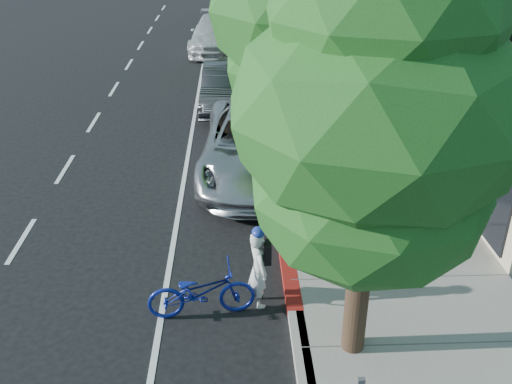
{
  "coord_description": "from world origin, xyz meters",
  "views": [
    {
      "loc": [
        -1.1,
        -9.63,
        7.21
      ],
      "look_at": [
        -0.66,
        1.68,
        1.35
      ],
      "focal_mm": 40.0,
      "sensor_mm": 36.0,
      "label": 1
    }
  ],
  "objects_px": {
    "dark_sedan": "(224,87)",
    "street_tree_1": "(319,10)",
    "street_tree_0": "(375,117)",
    "dark_suv_far": "(243,21)",
    "silver_suv": "(256,144)",
    "cyclist": "(258,269)",
    "bicycle": "(201,291)",
    "white_pickup": "(215,34)",
    "pedestrian": "(317,133)"
  },
  "relations": [
    {
      "from": "dark_sedan",
      "to": "street_tree_1",
      "type": "bearing_deg",
      "value": -70.59
    },
    {
      "from": "street_tree_0",
      "to": "dark_suv_far",
      "type": "relative_size",
      "value": 1.56
    },
    {
      "from": "silver_suv",
      "to": "cyclist",
      "type": "bearing_deg",
      "value": -88.1
    },
    {
      "from": "bicycle",
      "to": "dark_suv_far",
      "type": "height_order",
      "value": "dark_suv_far"
    },
    {
      "from": "white_pickup",
      "to": "dark_suv_far",
      "type": "xyz_separation_m",
      "value": [
        1.56,
        3.75,
        -0.07
      ]
    },
    {
      "from": "silver_suv",
      "to": "street_tree_0",
      "type": "bearing_deg",
      "value": -75.62
    },
    {
      "from": "dark_sedan",
      "to": "silver_suv",
      "type": "bearing_deg",
      "value": -78.86
    },
    {
      "from": "dark_sedan",
      "to": "cyclist",
      "type": "bearing_deg",
      "value": -84.45
    },
    {
      "from": "cyclist",
      "to": "silver_suv",
      "type": "bearing_deg",
      "value": -19.01
    },
    {
      "from": "dark_suv_far",
      "to": "white_pickup",
      "type": "bearing_deg",
      "value": -119.48
    },
    {
      "from": "street_tree_0",
      "to": "pedestrian",
      "type": "height_order",
      "value": "street_tree_0"
    },
    {
      "from": "bicycle",
      "to": "white_pickup",
      "type": "bearing_deg",
      "value": -5.87
    },
    {
      "from": "bicycle",
      "to": "pedestrian",
      "type": "height_order",
      "value": "pedestrian"
    },
    {
      "from": "street_tree_1",
      "to": "bicycle",
      "type": "xyz_separation_m",
      "value": [
        -2.7,
        -4.84,
        -4.34
      ]
    },
    {
      "from": "bicycle",
      "to": "dark_suv_far",
      "type": "xyz_separation_m",
      "value": [
        1.3,
        25.32,
        0.24
      ]
    },
    {
      "from": "dark_suv_far",
      "to": "pedestrian",
      "type": "height_order",
      "value": "pedestrian"
    },
    {
      "from": "street_tree_1",
      "to": "dark_sedan",
      "type": "relative_size",
      "value": 1.72
    },
    {
      "from": "white_pickup",
      "to": "street_tree_1",
      "type": "bearing_deg",
      "value": -76.76
    },
    {
      "from": "cyclist",
      "to": "pedestrian",
      "type": "height_order",
      "value": "pedestrian"
    },
    {
      "from": "street_tree_1",
      "to": "dark_suv_far",
      "type": "relative_size",
      "value": 1.75
    },
    {
      "from": "dark_suv_far",
      "to": "pedestrian",
      "type": "bearing_deg",
      "value": -91.35
    },
    {
      "from": "street_tree_0",
      "to": "bicycle",
      "type": "bearing_deg",
      "value": 156.73
    },
    {
      "from": "silver_suv",
      "to": "dark_suv_far",
      "type": "bearing_deg",
      "value": 93.8
    },
    {
      "from": "dark_sedan",
      "to": "street_tree_0",
      "type": "bearing_deg",
      "value": -78.19
    },
    {
      "from": "bicycle",
      "to": "dark_sedan",
      "type": "height_order",
      "value": "dark_sedan"
    },
    {
      "from": "cyclist",
      "to": "dark_sedan",
      "type": "relative_size",
      "value": 0.35
    },
    {
      "from": "white_pickup",
      "to": "dark_suv_far",
      "type": "distance_m",
      "value": 4.06
    },
    {
      "from": "street_tree_1",
      "to": "dark_suv_far",
      "type": "height_order",
      "value": "street_tree_1"
    },
    {
      "from": "street_tree_0",
      "to": "street_tree_1",
      "type": "xyz_separation_m",
      "value": [
        -0.0,
        6.0,
        0.45
      ]
    },
    {
      "from": "pedestrian",
      "to": "street_tree_0",
      "type": "bearing_deg",
      "value": 79.49
    },
    {
      "from": "street_tree_1",
      "to": "cyclist",
      "type": "relative_size",
      "value": 4.95
    },
    {
      "from": "white_pickup",
      "to": "cyclist",
      "type": "bearing_deg",
      "value": -83.13
    },
    {
      "from": "street_tree_0",
      "to": "silver_suv",
      "type": "height_order",
      "value": "street_tree_0"
    },
    {
      "from": "pedestrian",
      "to": "silver_suv",
      "type": "bearing_deg",
      "value": 6.98
    },
    {
      "from": "street_tree_1",
      "to": "bicycle",
      "type": "bearing_deg",
      "value": -119.16
    },
    {
      "from": "street_tree_0",
      "to": "pedestrian",
      "type": "relative_size",
      "value": 3.97
    },
    {
      "from": "street_tree_0",
      "to": "dark_suv_far",
      "type": "distance_m",
      "value": 26.76
    },
    {
      "from": "pedestrian",
      "to": "dark_suv_far",
      "type": "bearing_deg",
      "value": -92.04
    },
    {
      "from": "pedestrian",
      "to": "bicycle",
      "type": "bearing_deg",
      "value": 57.88
    },
    {
      "from": "street_tree_0",
      "to": "cyclist",
      "type": "xyz_separation_m",
      "value": [
        -1.6,
        1.47,
        -3.61
      ]
    },
    {
      "from": "dark_suv_far",
      "to": "silver_suv",
      "type": "bearing_deg",
      "value": -96.91
    },
    {
      "from": "bicycle",
      "to": "pedestrian",
      "type": "xyz_separation_m",
      "value": [
        3.1,
        6.81,
        0.51
      ]
    },
    {
      "from": "white_pickup",
      "to": "dark_suv_far",
      "type": "relative_size",
      "value": 1.28
    },
    {
      "from": "silver_suv",
      "to": "dark_suv_far",
      "type": "distance_m",
      "value": 18.98
    },
    {
      "from": "dark_sedan",
      "to": "dark_suv_far",
      "type": "distance_m",
      "value": 12.98
    },
    {
      "from": "dark_sedan",
      "to": "bicycle",
      "type": "bearing_deg",
      "value": -89.63
    },
    {
      "from": "street_tree_0",
      "to": "dark_sedan",
      "type": "bearing_deg",
      "value": 100.03
    },
    {
      "from": "street_tree_1",
      "to": "bicycle",
      "type": "relative_size",
      "value": 3.91
    },
    {
      "from": "cyclist",
      "to": "pedestrian",
      "type": "distance_m",
      "value": 6.81
    },
    {
      "from": "white_pickup",
      "to": "pedestrian",
      "type": "height_order",
      "value": "pedestrian"
    }
  ]
}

